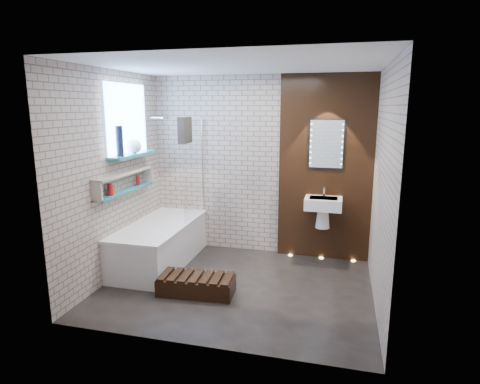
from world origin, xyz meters
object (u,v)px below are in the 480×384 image
(bathtub, at_px, (160,243))
(walnut_step, at_px, (196,285))
(washbasin, at_px, (323,208))
(led_mirror, at_px, (326,144))
(bath_screen, at_px, (194,169))

(bathtub, relative_size, walnut_step, 1.98)
(washbasin, relative_size, walnut_step, 0.66)
(led_mirror, bearing_deg, walnut_step, -131.67)
(bathtub, height_order, led_mirror, led_mirror)
(led_mirror, distance_m, walnut_step, 2.57)
(walnut_step, bearing_deg, bathtub, 137.24)
(bathtub, height_order, washbasin, washbasin)
(walnut_step, bearing_deg, washbasin, 45.22)
(led_mirror, relative_size, walnut_step, 0.80)
(walnut_step, bearing_deg, led_mirror, 48.33)
(bath_screen, distance_m, walnut_step, 1.74)
(bath_screen, relative_size, led_mirror, 2.00)
(bathtub, distance_m, walnut_step, 1.12)
(bathtub, bearing_deg, walnut_step, -42.76)
(bath_screen, bearing_deg, walnut_step, -69.03)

